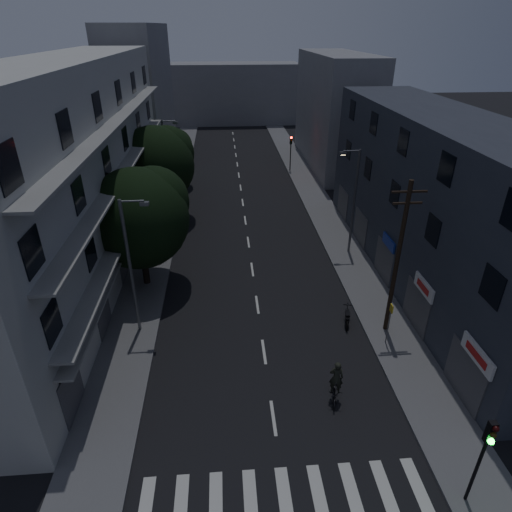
{
  "coord_description": "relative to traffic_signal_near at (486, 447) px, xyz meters",
  "views": [
    {
      "loc": [
        -1.87,
        -11.51,
        15.74
      ],
      "look_at": [
        0.0,
        12.0,
        3.0
      ],
      "focal_mm": 30.0,
      "sensor_mm": 36.0,
      "label": 1
    }
  ],
  "objects": [
    {
      "name": "bus_stop_sign",
      "position": [
        0.11,
        9.02,
        -1.21
      ],
      "size": [
        0.06,
        0.35,
        2.52
      ],
      "color": "#595B60",
      "rests_on": "sidewalk_right"
    },
    {
      "name": "traffic_signal_far_right",
      "position": [
        -0.42,
        41.34,
        0.0
      ],
      "size": [
        0.28,
        0.37,
        4.1
      ],
      "color": "black",
      "rests_on": "sidewalk_right"
    },
    {
      "name": "building_far_left",
      "position": [
        -18.71,
        50.45,
        4.9
      ],
      "size": [
        6.0,
        20.0,
        16.0
      ],
      "primitive_type": "cube",
      "color": "slate",
      "rests_on": "ground"
    },
    {
      "name": "motorcycle",
      "position": [
        -1.55,
        11.04,
        -2.66
      ],
      "size": [
        0.65,
        1.72,
        1.12
      ],
      "rotation": [
        0.0,
        0.0,
        -0.25
      ],
      "color": "black",
      "rests_on": "ground"
    },
    {
      "name": "sidewalk_left",
      "position": [
        -14.21,
        27.45,
        -3.02
      ],
      "size": [
        3.0,
        90.0,
        0.15
      ],
      "primitive_type": "cube",
      "color": "#565659",
      "rests_on": "ground"
    },
    {
      "name": "building_far_end",
      "position": [
        -6.71,
        72.45,
        1.9
      ],
      "size": [
        24.0,
        8.0,
        10.0
      ],
      "primitive_type": "cube",
      "color": "slate",
      "rests_on": "ground"
    },
    {
      "name": "tree_far",
      "position": [
        -14.21,
        36.84,
        0.9
      ],
      "size": [
        4.97,
        4.97,
        6.15
      ],
      "color": "black",
      "rests_on": "sidewalk_left"
    },
    {
      "name": "building_left",
      "position": [
        -18.69,
        20.45,
        3.89
      ],
      "size": [
        7.0,
        36.0,
        14.0
      ],
      "color": "#AAAAA5",
      "rests_on": "ground"
    },
    {
      "name": "traffic_signal_far_left",
      "position": [
        -13.44,
        42.45,
        0.0
      ],
      "size": [
        0.28,
        0.37,
        4.1
      ],
      "color": "black",
      "rests_on": "sidewalk_left"
    },
    {
      "name": "traffic_signal_near",
      "position": [
        0.0,
        0.0,
        0.0
      ],
      "size": [
        0.28,
        0.37,
        4.1
      ],
      "color": "black",
      "rests_on": "sidewalk_right"
    },
    {
      "name": "tree_near",
      "position": [
        -14.01,
        16.58,
        2.08
      ],
      "size": [
        6.51,
        6.51,
        8.03
      ],
      "color": "black",
      "rests_on": "sidewalk_left"
    },
    {
      "name": "utility_pole",
      "position": [
        0.53,
        10.25,
        1.77
      ],
      "size": [
        1.8,
        0.24,
        9.0
      ],
      "color": "black",
      "rests_on": "sidewalk_right"
    },
    {
      "name": "crosswalk",
      "position": [
        -6.71,
        0.45,
        -3.09
      ],
      "size": [
        10.9,
        3.0,
        0.01
      ],
      "color": "beige",
      "rests_on": "ground"
    },
    {
      "name": "street_lamp_right",
      "position": [
        0.9,
        19.98,
        1.5
      ],
      "size": [
        1.51,
        0.25,
        8.0
      ],
      "color": "#54555B",
      "rests_on": "sidewalk_right"
    },
    {
      "name": "lane_markings",
      "position": [
        -6.71,
        33.7,
        -3.09
      ],
      "size": [
        0.15,
        60.5,
        0.01
      ],
      "color": "beige",
      "rests_on": "ground"
    },
    {
      "name": "sidewalk_right",
      "position": [
        0.79,
        27.45,
        -3.02
      ],
      "size": [
        3.0,
        90.0,
        0.15
      ],
      "primitive_type": "cube",
      "color": "#565659",
      "rests_on": "ground"
    },
    {
      "name": "ground",
      "position": [
        -6.71,
        27.45,
        -3.1
      ],
      "size": [
        160.0,
        160.0,
        0.0
      ],
      "primitive_type": "plane",
      "color": "black",
      "rests_on": "ground"
    },
    {
      "name": "building_far_right",
      "position": [
        5.29,
        44.45,
        3.4
      ],
      "size": [
        6.0,
        20.0,
        13.0
      ],
      "primitive_type": "cube",
      "color": "slate",
      "rests_on": "ground"
    },
    {
      "name": "cyclist",
      "position": [
        -3.7,
        5.35,
        -2.33
      ],
      "size": [
        1.01,
        1.89,
        2.27
      ],
      "rotation": [
        0.0,
        0.0,
        -0.22
      ],
      "color": "black",
      "rests_on": "ground"
    },
    {
      "name": "street_lamp_left_near",
      "position": [
        -13.64,
        11.36,
        1.5
      ],
      "size": [
        1.51,
        0.25,
        8.0
      ],
      "color": "slate",
      "rests_on": "sidewalk_left"
    },
    {
      "name": "tree_mid",
      "position": [
        -14.33,
        27.86,
        2.22
      ],
      "size": [
        6.73,
        6.73,
        8.28
      ],
      "color": "black",
      "rests_on": "sidewalk_left"
    },
    {
      "name": "building_right",
      "position": [
        5.28,
        16.45,
        2.4
      ],
      "size": [
        6.19,
        28.0,
        11.0
      ],
      "color": "#2A2E38",
      "rests_on": "ground"
    },
    {
      "name": "street_lamp_left_far",
      "position": [
        -13.86,
        31.64,
        1.5
      ],
      "size": [
        1.51,
        0.25,
        8.0
      ],
      "color": "slate",
      "rests_on": "sidewalk_left"
    }
  ]
}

